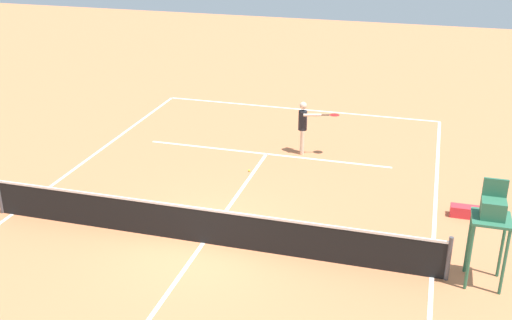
# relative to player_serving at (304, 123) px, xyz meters

# --- Properties ---
(ground_plane) EXTENTS (60.00, 60.00, 0.00)m
(ground_plane) POSITION_rel_player_serving_xyz_m (1.15, 6.30, -1.05)
(ground_plane) COLOR #D37A4C
(court_lines) EXTENTS (10.91, 21.58, 0.01)m
(court_lines) POSITION_rel_player_serving_xyz_m (1.15, 6.30, -1.05)
(court_lines) COLOR white
(court_lines) RESTS_ON ground
(tennis_net) EXTENTS (11.51, 0.10, 1.07)m
(tennis_net) POSITION_rel_player_serving_xyz_m (1.15, 6.30, -0.56)
(tennis_net) COLOR #4C4C51
(tennis_net) RESTS_ON ground
(player_serving) EXTENTS (1.33, 0.50, 1.76)m
(player_serving) POSITION_rel_player_serving_xyz_m (0.00, 0.00, 0.00)
(player_serving) COLOR beige
(player_serving) RESTS_ON ground
(tennis_ball) EXTENTS (0.07, 0.07, 0.07)m
(tennis_ball) POSITION_rel_player_serving_xyz_m (1.29, 1.90, -1.02)
(tennis_ball) COLOR #CCE033
(tennis_ball) RESTS_ON ground
(umpire_chair) EXTENTS (0.80, 0.80, 2.41)m
(umpire_chair) POSITION_rel_player_serving_xyz_m (-5.30, 6.18, 0.55)
(umpire_chair) COLOR #2D6B4C
(umpire_chair) RESTS_ON ground
(equipment_bag) EXTENTS (0.76, 0.32, 0.30)m
(equipment_bag) POSITION_rel_player_serving_xyz_m (-5.01, 3.13, -0.90)
(equipment_bag) COLOR red
(equipment_bag) RESTS_ON ground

